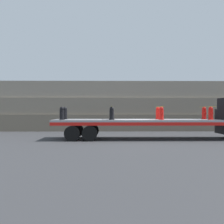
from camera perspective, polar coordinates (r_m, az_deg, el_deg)
ground_plane at (r=16.28m, az=5.42°, el=-6.17°), size 120.00×120.00×0.00m
rock_cliff at (r=23.66m, az=3.47°, el=1.31°), size 60.00×3.30×4.50m
flatbed_trailer at (r=16.13m, az=2.79°, el=-2.55°), size 10.51×2.59×1.27m
fire_hydrant_black_near_0 at (r=15.81m, az=-11.39°, el=-0.32°), size 0.35×0.56×0.82m
fire_hydrant_black_far_0 at (r=16.88m, az=-10.70°, el=-0.28°), size 0.35×0.56×0.82m
fire_hydrant_black_near_1 at (r=15.53m, az=-0.06°, el=-0.32°), size 0.35×0.56×0.82m
fire_hydrant_black_far_1 at (r=16.63m, az=-0.10°, el=-0.28°), size 0.35×0.56×0.82m
fire_hydrant_red_near_2 at (r=15.88m, az=11.22°, el=-0.32°), size 0.35×0.56×0.82m
fire_hydrant_red_far_2 at (r=16.95m, az=10.45°, el=-0.28°), size 0.35×0.56×0.82m
fire_hydrant_red_near_3 at (r=16.80m, az=21.63°, el=-0.30°), size 0.35×0.56×0.82m
fire_hydrant_red_far_3 at (r=17.81m, az=20.29°, el=-0.26°), size 0.35×0.56×0.82m
cargo_strap_rear at (r=16.08m, az=-0.08°, el=1.23°), size 0.05×2.69×0.01m
cargo_strap_middle at (r=16.41m, az=10.82°, el=1.21°), size 0.05×2.69×0.01m
cargo_strap_front at (r=17.31m, az=20.95°, el=1.15°), size 0.05×2.69×0.01m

